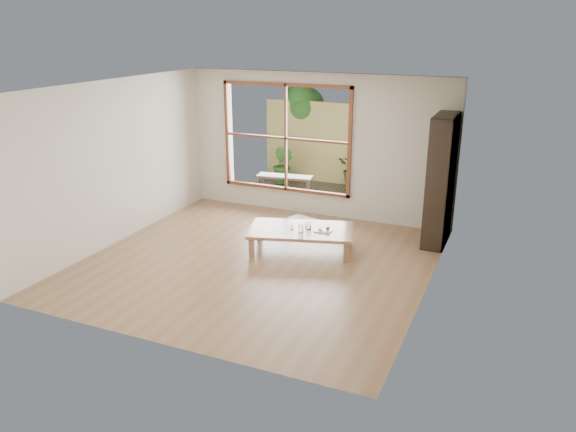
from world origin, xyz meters
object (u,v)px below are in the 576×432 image
low_table (301,231)px  food_tray (324,230)px  bookshelf (441,180)px  garden_bench (285,178)px

low_table → food_tray: 0.38m
low_table → bookshelf: size_ratio=0.86×
food_tray → garden_bench: bearing=127.1°
food_tray → garden_bench: 3.27m
low_table → garden_bench: bearing=102.3°
low_table → garden_bench: 3.11m
bookshelf → food_tray: bookshelf is taller
low_table → food_tray: size_ratio=6.91×
low_table → food_tray: food_tray is taller
low_table → bookshelf: (1.90, 1.21, 0.73)m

